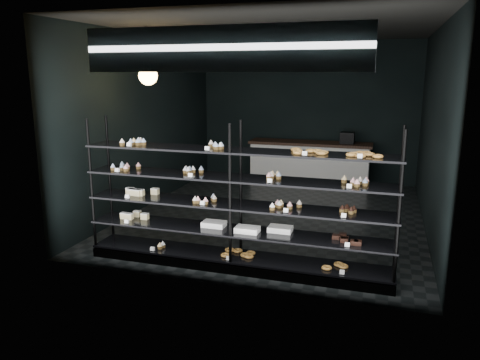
# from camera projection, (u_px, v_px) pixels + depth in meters

# --- Properties ---
(room) EXTENTS (5.01, 6.01, 3.20)m
(room) POSITION_uv_depth(u_px,v_px,m) (278.00, 126.00, 8.07)
(room) COLOR black
(room) RESTS_ON ground
(display_shelf) EXTENTS (4.00, 0.50, 1.91)m
(display_shelf) POSITION_uv_depth(u_px,v_px,m) (234.00, 221.00, 6.01)
(display_shelf) COLOR black
(display_shelf) RESTS_ON room
(signage) EXTENTS (3.30, 0.05, 0.50)m
(signage) POSITION_uv_depth(u_px,v_px,m) (219.00, 49.00, 5.09)
(signage) COLOR #0C103E
(signage) RESTS_ON room
(pendant_lamp) EXTENTS (0.28, 0.28, 0.87)m
(pendant_lamp) POSITION_uv_depth(u_px,v_px,m) (148.00, 76.00, 7.07)
(pendant_lamp) COLOR black
(pendant_lamp) RESTS_ON room
(service_counter) EXTENTS (2.72, 0.65, 1.23)m
(service_counter) POSITION_uv_depth(u_px,v_px,m) (310.00, 163.00, 10.59)
(service_counter) COLOR beige
(service_counter) RESTS_ON room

